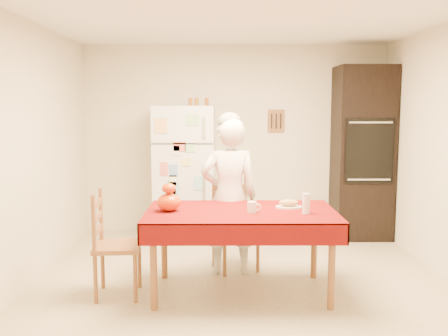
{
  "coord_description": "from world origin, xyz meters",
  "views": [
    {
      "loc": [
        -0.19,
        -4.44,
        1.69
      ],
      "look_at": [
        -0.16,
        0.2,
        1.12
      ],
      "focal_mm": 40.0,
      "sensor_mm": 36.0,
      "label": 1
    }
  ],
  "objects_px": {
    "refrigerator": "(185,173)",
    "bread_plate": "(289,207)",
    "wine_glass": "(306,203)",
    "dining_table": "(241,218)",
    "oven_cabinet": "(362,153)",
    "pumpkin_lower": "(169,202)",
    "chair_far": "(233,220)",
    "coffee_mug": "(252,207)",
    "seated_woman": "(229,197)",
    "chair_left": "(110,240)"
  },
  "relations": [
    {
      "from": "chair_far",
      "to": "bread_plate",
      "type": "xyz_separation_m",
      "value": [
        0.5,
        -0.6,
        0.26
      ]
    },
    {
      "from": "chair_far",
      "to": "pumpkin_lower",
      "type": "bearing_deg",
      "value": -148.89
    },
    {
      "from": "seated_woman",
      "to": "pumpkin_lower",
      "type": "xyz_separation_m",
      "value": [
        -0.55,
        -0.56,
        0.05
      ]
    },
    {
      "from": "oven_cabinet",
      "to": "dining_table",
      "type": "distance_m",
      "value": 2.6
    },
    {
      "from": "dining_table",
      "to": "seated_woman",
      "type": "xyz_separation_m",
      "value": [
        -0.1,
        0.55,
        0.1
      ]
    },
    {
      "from": "chair_left",
      "to": "refrigerator",
      "type": "bearing_deg",
      "value": -18.33
    },
    {
      "from": "chair_left",
      "to": "coffee_mug",
      "type": "bearing_deg",
      "value": -94.94
    },
    {
      "from": "chair_far",
      "to": "chair_left",
      "type": "bearing_deg",
      "value": -164.62
    },
    {
      "from": "oven_cabinet",
      "to": "bread_plate",
      "type": "relative_size",
      "value": 9.17
    },
    {
      "from": "dining_table",
      "to": "pumpkin_lower",
      "type": "bearing_deg",
      "value": -179.22
    },
    {
      "from": "coffee_mug",
      "to": "bread_plate",
      "type": "bearing_deg",
      "value": 30.14
    },
    {
      "from": "refrigerator",
      "to": "seated_woman",
      "type": "bearing_deg",
      "value": -68.39
    },
    {
      "from": "oven_cabinet",
      "to": "dining_table",
      "type": "bearing_deg",
      "value": -129.65
    },
    {
      "from": "refrigerator",
      "to": "chair_left",
      "type": "distance_m",
      "value": 2.09
    },
    {
      "from": "refrigerator",
      "to": "coffee_mug",
      "type": "relative_size",
      "value": 17.0
    },
    {
      "from": "chair_left",
      "to": "seated_woman",
      "type": "height_order",
      "value": "seated_woman"
    },
    {
      "from": "oven_cabinet",
      "to": "pumpkin_lower",
      "type": "bearing_deg",
      "value": -139.01
    },
    {
      "from": "chair_far",
      "to": "wine_glass",
      "type": "height_order",
      "value": "chair_far"
    },
    {
      "from": "oven_cabinet",
      "to": "seated_woman",
      "type": "height_order",
      "value": "oven_cabinet"
    },
    {
      "from": "refrigerator",
      "to": "dining_table",
      "type": "bearing_deg",
      "value": -71.53
    },
    {
      "from": "chair_left",
      "to": "bread_plate",
      "type": "distance_m",
      "value": 1.64
    },
    {
      "from": "wine_glass",
      "to": "dining_table",
      "type": "bearing_deg",
      "value": 168.29
    },
    {
      "from": "refrigerator",
      "to": "wine_glass",
      "type": "bearing_deg",
      "value": -59.41
    },
    {
      "from": "refrigerator",
      "to": "bread_plate",
      "type": "distance_m",
      "value": 2.12
    },
    {
      "from": "dining_table",
      "to": "chair_left",
      "type": "xyz_separation_m",
      "value": [
        -1.17,
        -0.06,
        -0.18
      ]
    },
    {
      "from": "refrigerator",
      "to": "coffee_mug",
      "type": "xyz_separation_m",
      "value": [
        0.74,
        -2.02,
        -0.04
      ]
    },
    {
      "from": "pumpkin_lower",
      "to": "bread_plate",
      "type": "height_order",
      "value": "pumpkin_lower"
    },
    {
      "from": "coffee_mug",
      "to": "pumpkin_lower",
      "type": "height_order",
      "value": "pumpkin_lower"
    },
    {
      "from": "wine_glass",
      "to": "bread_plate",
      "type": "bearing_deg",
      "value": 117.69
    },
    {
      "from": "refrigerator",
      "to": "oven_cabinet",
      "type": "relative_size",
      "value": 0.77
    },
    {
      "from": "oven_cabinet",
      "to": "chair_far",
      "type": "distance_m",
      "value": 2.19
    },
    {
      "from": "seated_woman",
      "to": "coffee_mug",
      "type": "xyz_separation_m",
      "value": [
        0.19,
        -0.64,
        0.02
      ]
    },
    {
      "from": "oven_cabinet",
      "to": "wine_glass",
      "type": "height_order",
      "value": "oven_cabinet"
    },
    {
      "from": "refrigerator",
      "to": "bread_plate",
      "type": "height_order",
      "value": "refrigerator"
    },
    {
      "from": "chair_far",
      "to": "coffee_mug",
      "type": "relative_size",
      "value": 9.5
    },
    {
      "from": "seated_woman",
      "to": "pumpkin_lower",
      "type": "relative_size",
      "value": 7.44
    },
    {
      "from": "coffee_mug",
      "to": "wine_glass",
      "type": "relative_size",
      "value": 0.57
    },
    {
      "from": "wine_glass",
      "to": "bread_plate",
      "type": "xyz_separation_m",
      "value": [
        -0.12,
        0.23,
        -0.08
      ]
    },
    {
      "from": "seated_woman",
      "to": "chair_left",
      "type": "bearing_deg",
      "value": 24.85
    },
    {
      "from": "refrigerator",
      "to": "dining_table",
      "type": "xyz_separation_m",
      "value": [
        0.64,
        -1.93,
        -0.16
      ]
    },
    {
      "from": "chair_far",
      "to": "bread_plate",
      "type": "relative_size",
      "value": 3.96
    },
    {
      "from": "chair_left",
      "to": "bread_plate",
      "type": "relative_size",
      "value": 3.96
    },
    {
      "from": "dining_table",
      "to": "seated_woman",
      "type": "relative_size",
      "value": 1.08
    },
    {
      "from": "refrigerator",
      "to": "wine_glass",
      "type": "distance_m",
      "value": 2.37
    },
    {
      "from": "chair_far",
      "to": "bread_plate",
      "type": "height_order",
      "value": "chair_far"
    },
    {
      "from": "chair_left",
      "to": "seated_woman",
      "type": "xyz_separation_m",
      "value": [
        1.07,
        0.61,
        0.28
      ]
    },
    {
      "from": "coffee_mug",
      "to": "pumpkin_lower",
      "type": "distance_m",
      "value": 0.74
    },
    {
      "from": "oven_cabinet",
      "to": "pumpkin_lower",
      "type": "relative_size",
      "value": 10.38
    },
    {
      "from": "pumpkin_lower",
      "to": "wine_glass",
      "type": "xyz_separation_m",
      "value": [
        1.21,
        -0.11,
        0.01
      ]
    },
    {
      "from": "dining_table",
      "to": "chair_far",
      "type": "height_order",
      "value": "chair_far"
    }
  ]
}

